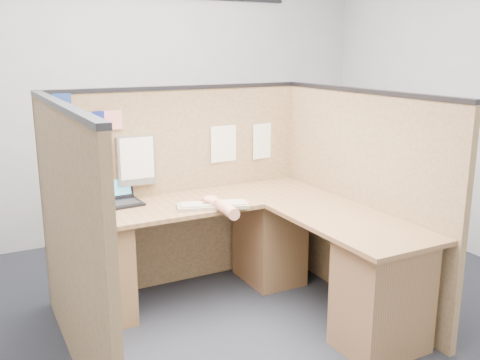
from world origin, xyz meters
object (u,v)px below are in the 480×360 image
l_desk (247,258)px  laptop (116,195)px  keyboard (213,205)px  mouse (211,203)px

l_desk → laptop: (-0.72, 0.61, 0.39)m
keyboard → mouse: (-0.01, 0.02, 0.01)m
l_desk → laptop: size_ratio=6.02×
laptop → mouse: bearing=-40.1°
laptop → keyboard: (0.55, -0.42, -0.04)m
l_desk → keyboard: (-0.17, 0.19, 0.35)m
mouse → keyboard: bearing=-75.9°
laptop → keyboard: bearing=-41.2°
laptop → mouse: size_ratio=2.76×
laptop → keyboard: size_ratio=0.63×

